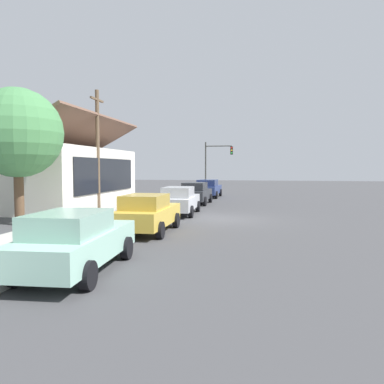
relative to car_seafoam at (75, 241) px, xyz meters
name	(u,v)px	position (x,y,z in m)	size (l,w,h in m)	color
ground_plane	(223,219)	(10.76, -2.69, -0.81)	(120.00, 120.00, 0.00)	#424244
sidewalk_curb	(120,215)	(10.76, 2.91, -0.73)	(60.00, 4.20, 0.16)	#B2AFA8
car_seafoam	(75,241)	(0.00, 0.00, 0.00)	(4.77, 2.17, 1.59)	#9ED1BC
car_mustard	(147,213)	(6.15, -0.06, 0.00)	(4.47, 1.99, 1.59)	gold
car_silver	(179,200)	(12.37, -0.06, 0.00)	(4.70, 2.07, 1.59)	silver
car_charcoal	(196,193)	(18.70, 0.08, 0.00)	(4.41, 2.02, 1.59)	#2D3035
car_navy	(208,188)	(25.15, 0.03, 0.00)	(4.90, 2.08, 1.59)	navy
storefront_building	(55,176)	(15.34, 9.29, 1.30)	(12.30, 7.86, 6.08)	silver
shade_tree	(17,133)	(7.19, 6.45, 3.43)	(4.13, 4.13, 6.34)	brown
traffic_light_main	(216,159)	(29.56, -0.15, 2.68)	(0.37, 2.79, 5.20)	#383833
utility_pole_wooden	(98,148)	(13.94, 5.51, 3.11)	(1.80, 0.24, 7.50)	brown
fire_hydrant_red	(149,207)	(11.69, 1.51, -0.32)	(0.22, 0.22, 0.71)	red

